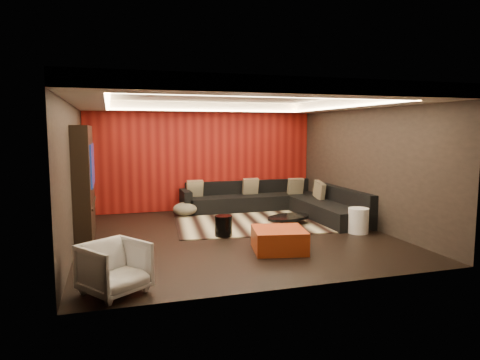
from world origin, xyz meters
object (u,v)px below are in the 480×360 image
object	(u,v)px
orange_ottoman	(279,240)
sectional_sofa	(279,203)
coffee_table	(289,220)
white_side_table	(358,221)
drum_stool	(223,226)
armchair	(114,268)

from	to	relation	value
orange_ottoman	sectional_sofa	bearing A→B (deg)	67.68
coffee_table	white_side_table	bearing A→B (deg)	-45.77
white_side_table	sectional_sofa	xyz separation A→B (m)	(-0.77, 2.42, 0.00)
coffee_table	drum_stool	xyz separation A→B (m)	(-1.67, -0.59, 0.11)
sectional_sofa	coffee_table	bearing A→B (deg)	-103.25
white_side_table	armchair	size ratio (longest dim) A/B	0.70
white_side_table	orange_ottoman	size ratio (longest dim) A/B	0.59
sectional_sofa	armchair	bearing A→B (deg)	-133.08
sectional_sofa	white_side_table	bearing A→B (deg)	-72.41
white_side_table	drum_stool	bearing A→B (deg)	169.46
drum_stool	orange_ottoman	bearing A→B (deg)	-61.19
coffee_table	orange_ottoman	bearing A→B (deg)	-118.19
coffee_table	white_side_table	size ratio (longest dim) A/B	2.12
armchair	sectional_sofa	size ratio (longest dim) A/B	0.21
orange_ottoman	sectional_sofa	world-z (taller)	sectional_sofa
armchair	sectional_sofa	world-z (taller)	sectional_sofa
white_side_table	sectional_sofa	distance (m)	2.53
white_side_table	armchair	world-z (taller)	armchair
coffee_table	armchair	xyz separation A→B (m)	(-3.77, -3.05, 0.23)
drum_stool	armchair	bearing A→B (deg)	-130.60
drum_stool	armchair	size ratio (longest dim) A/B	0.54
drum_stool	sectional_sofa	xyz separation A→B (m)	(1.97, 1.91, 0.04)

